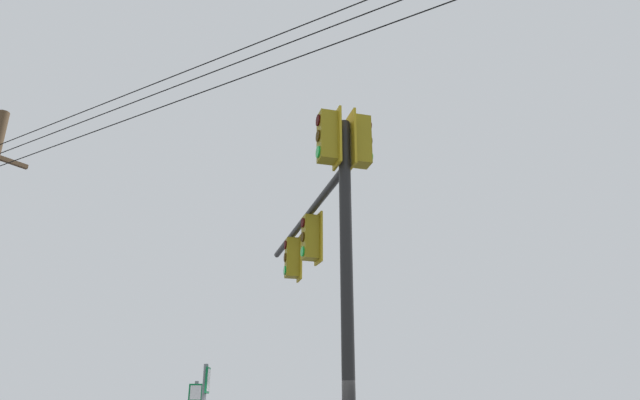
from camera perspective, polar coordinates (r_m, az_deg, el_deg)
signal_mast_assembly at (r=9.87m, az=0.56°, el=-3.95°), size 4.63×4.42×6.94m
overhead_wire_span at (r=10.34m, az=8.08°, el=19.78°), size 24.09×0.64×1.12m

